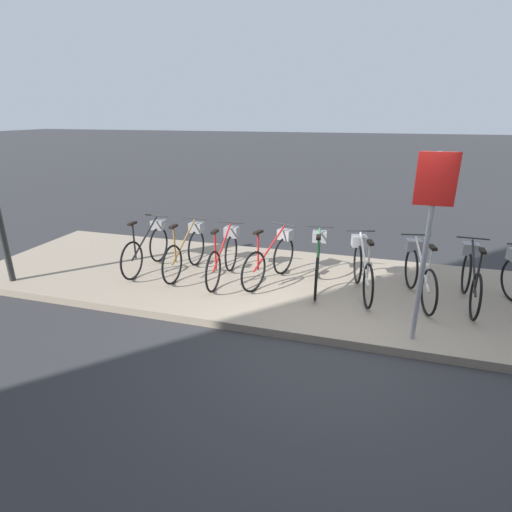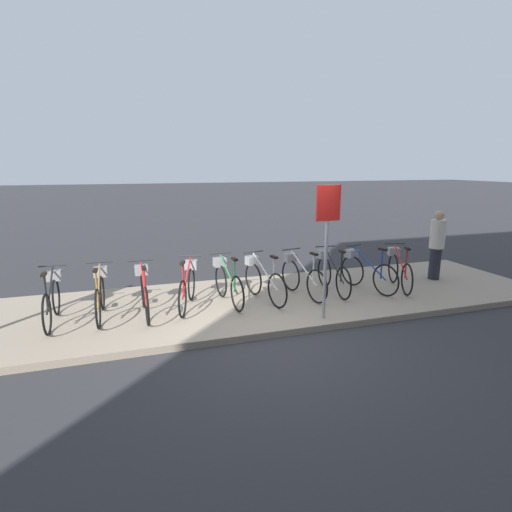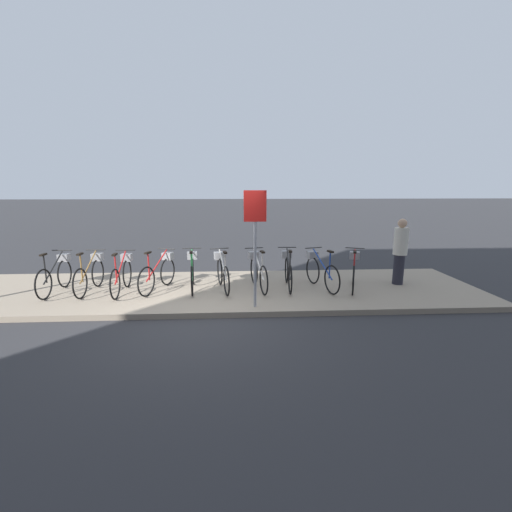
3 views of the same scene
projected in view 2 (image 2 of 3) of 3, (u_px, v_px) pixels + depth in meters
The scene contains 14 objects.
ground_plane at pixel (273, 339), 6.57m from camera, with size 120.00×120.00×0.00m, color #2D2D30.
sidewalk at pixel (245, 303), 8.09m from camera, with size 13.06×3.29×0.12m.
parked_bicycle_0 at pixel (52, 298), 6.87m from camera, with size 0.46×1.62×0.99m.
parked_bicycle_1 at pixel (100, 293), 7.12m from camera, with size 0.46×1.62×0.99m.
parked_bicycle_2 at pixel (144, 291), 7.25m from camera, with size 0.46×1.62×0.99m.
parked_bicycle_3 at pixel (188, 285), 7.63m from camera, with size 0.64×1.55×0.99m.
parked_bicycle_4 at pixel (227, 281), 7.88m from camera, with size 0.46×1.61×0.99m.
parked_bicycle_5 at pixel (262, 279), 8.04m from camera, with size 0.51×1.59×0.99m.
parked_bicycle_6 at pixel (301, 275), 8.31m from camera, with size 0.49×1.59×0.99m.
parked_bicycle_7 at pixel (332, 272), 8.56m from camera, with size 0.46×1.62×0.99m.
parked_bicycle_8 at pixel (365, 270), 8.71m from camera, with size 0.58×1.57×0.99m.
parked_bicycle_9 at pixel (399, 268), 8.85m from camera, with size 0.66×1.54×0.99m.
pedestrian at pixel (437, 244), 9.41m from camera, with size 0.34×0.34×1.65m.
sign_post at pixel (327, 230), 6.78m from camera, with size 0.44×0.07×2.35m.
Camera 2 is at (-2.12, -5.73, 2.79)m, focal length 28.00 mm.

